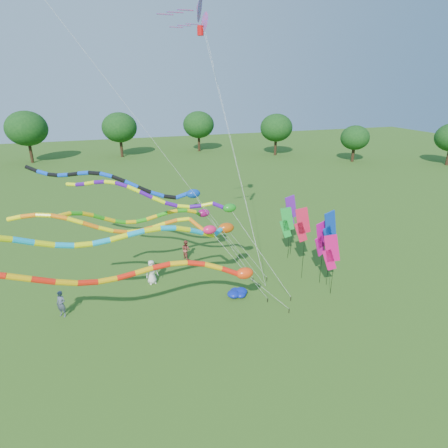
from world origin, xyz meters
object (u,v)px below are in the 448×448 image
object	(u,v)px
tube_kite_red	(154,273)
person_b	(61,304)
tube_kite_orange	(142,225)
blue_nylon_heap	(235,292)
person_a	(152,272)
person_c	(186,250)

from	to	relation	value
tube_kite_red	person_b	size ratio (longest dim) A/B	9.51
tube_kite_orange	blue_nylon_heap	world-z (taller)	tube_kite_orange
person_b	tube_kite_red	bearing A→B (deg)	-1.20
person_a	person_c	distance (m)	4.31
blue_nylon_heap	person_b	world-z (taller)	person_b
tube_kite_red	person_c	distance (m)	10.28
tube_kite_orange	person_a	size ratio (longest dim) A/B	7.79
tube_kite_red	blue_nylon_heap	distance (m)	7.13
person_a	person_b	world-z (taller)	person_a
blue_nylon_heap	person_b	size ratio (longest dim) A/B	0.86
person_a	person_b	size ratio (longest dim) A/B	1.04
person_a	person_b	distance (m)	6.01
tube_kite_orange	person_c	distance (m)	9.44
tube_kite_red	person_a	world-z (taller)	tube_kite_red
blue_nylon_heap	tube_kite_red	bearing A→B (deg)	-152.50
blue_nylon_heap	person_a	xyz separation A→B (m)	(-4.81, 3.27, 0.66)
blue_nylon_heap	person_a	bearing A→B (deg)	145.79
tube_kite_orange	person_c	world-z (taller)	tube_kite_orange
tube_kite_red	blue_nylon_heap	bearing A→B (deg)	28.05
tube_kite_red	person_c	bearing A→B (deg)	68.63
person_a	tube_kite_red	bearing A→B (deg)	-104.68
tube_kite_red	person_c	world-z (taller)	tube_kite_red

